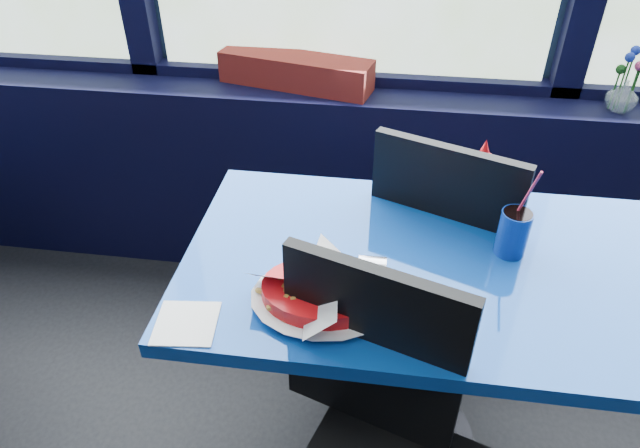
{
  "coord_description": "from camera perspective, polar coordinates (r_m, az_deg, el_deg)",
  "views": [
    {
      "loc": [
        0.18,
        0.92,
        1.65
      ],
      "look_at": [
        0.03,
        1.98,
        0.85
      ],
      "focal_mm": 32.0,
      "sensor_mm": 36.0,
      "label": 1
    }
  ],
  "objects": [
    {
      "name": "window_sill",
      "position": [
        2.33,
        2.26,
        4.12
      ],
      "size": [
        5.0,
        0.26,
        0.8
      ],
      "primitive_type": "cube",
      "color": "black",
      "rests_on": "ground"
    },
    {
      "name": "near_table",
      "position": [
        1.54,
        10.13,
        -8.91
      ],
      "size": [
        1.2,
        0.7,
        0.75
      ],
      "color": "black",
      "rests_on": "ground"
    },
    {
      "name": "food_basket",
      "position": [
        1.26,
        0.39,
        -6.68
      ],
      "size": [
        0.35,
        0.35,
        0.1
      ],
      "rotation": [
        0.0,
        0.0,
        -0.43
      ],
      "color": "red",
      "rests_on": "near_table"
    },
    {
      "name": "planter_box",
      "position": [
        2.16,
        -2.44,
        15.04
      ],
      "size": [
        0.58,
        0.27,
        0.11
      ],
      "primitive_type": "cube",
      "rotation": [
        0.0,
        0.0,
        -0.23
      ],
      "color": "maroon",
      "rests_on": "window_sill"
    },
    {
      "name": "soda_cup",
      "position": [
        1.46,
        18.77,
        -0.75
      ],
      "size": [
        0.07,
        0.07,
        0.25
      ],
      "rotation": [
        0.0,
        0.0,
        -0.08
      ],
      "color": "navy",
      "rests_on": "near_table"
    },
    {
      "name": "chair_near_front",
      "position": [
        1.32,
        6.18,
        -21.18
      ],
      "size": [
        0.54,
        0.54,
        0.94
      ],
      "rotation": [
        0.0,
        0.0,
        -0.32
      ],
      "color": "black",
      "rests_on": "ground"
    },
    {
      "name": "flower_vase",
      "position": [
        2.21,
        28.1,
        11.56
      ],
      "size": [
        0.13,
        0.13,
        0.22
      ],
      "rotation": [
        0.0,
        0.0,
        0.28
      ],
      "color": "silver",
      "rests_on": "window_sill"
    },
    {
      "name": "chair_near_back",
      "position": [
        1.79,
        9.77,
        -1.99
      ],
      "size": [
        0.56,
        0.56,
        0.95
      ],
      "rotation": [
        0.0,
        0.0,
        2.77
      ],
      "color": "black",
      "rests_on": "ground"
    },
    {
      "name": "ketchup_bottle",
      "position": [
        1.61,
        15.68,
        4.67
      ],
      "size": [
        0.05,
        0.05,
        0.2
      ],
      "color": "red",
      "rests_on": "near_table"
    },
    {
      "name": "napkin",
      "position": [
        1.27,
        -13.23,
        -9.64
      ],
      "size": [
        0.14,
        0.14,
        0.0
      ],
      "primitive_type": "cube",
      "rotation": [
        0.0,
        0.0,
        0.11
      ],
      "color": "white",
      "rests_on": "near_table"
    }
  ]
}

